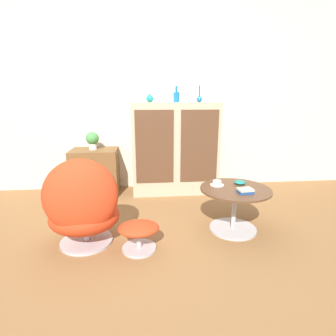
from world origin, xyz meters
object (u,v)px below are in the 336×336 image
(vase_inner_left, at_px, (176,97))
(teacup, at_px, (217,183))
(ottoman, at_px, (139,231))
(tv_console, at_px, (95,172))
(potted_plant, at_px, (92,139))
(coffee_table, at_px, (234,203))
(vase_leftmost, at_px, (150,99))
(book_stack, at_px, (245,191))
(bowl, at_px, (240,182))
(egg_chair, at_px, (83,207))
(vase_inner_right, at_px, (199,98))
(sideboard, at_px, (175,148))

(vase_inner_left, relative_size, teacup, 1.53)
(ottoman, bearing_deg, tv_console, 111.93)
(teacup, bearing_deg, potted_plant, 141.31)
(coffee_table, height_order, teacup, teacup)
(vase_leftmost, distance_m, book_stack, 1.75)
(bowl, bearing_deg, tv_console, 145.93)
(coffee_table, bearing_deg, egg_chair, -173.57)
(vase_inner_left, xyz_separation_m, teacup, (0.27, -1.09, -0.83))
(tv_console, distance_m, vase_inner_right, 1.69)
(tv_console, distance_m, teacup, 1.75)
(vase_inner_right, height_order, bowl, vase_inner_right)
(book_stack, bearing_deg, vase_leftmost, 121.18)
(bowl, bearing_deg, vase_inner_left, 115.12)
(tv_console, bearing_deg, sideboard, -0.50)
(potted_plant, bearing_deg, ottoman, -67.78)
(vase_inner_right, xyz_separation_m, teacup, (-0.03, -1.09, -0.81))
(tv_console, relative_size, vase_inner_right, 2.85)
(potted_plant, distance_m, bowl, 1.96)
(potted_plant, distance_m, book_stack, 2.07)
(book_stack, height_order, bowl, book_stack)
(ottoman, height_order, bowl, bowl)
(book_stack, bearing_deg, ottoman, -172.20)
(teacup, bearing_deg, egg_chair, -168.01)
(ottoman, distance_m, coffee_table, 0.96)
(egg_chair, distance_m, coffee_table, 1.40)
(vase_leftmost, height_order, teacup, vase_leftmost)
(sideboard, xyz_separation_m, tv_console, (-1.08, 0.01, -0.30))
(vase_inner_right, height_order, potted_plant, vase_inner_right)
(vase_inner_right, bearing_deg, book_stack, -83.24)
(egg_chair, xyz_separation_m, teacup, (1.24, 0.26, 0.09))
(vase_inner_left, relative_size, bowl, 1.80)
(vase_inner_left, bearing_deg, tv_console, 179.71)
(egg_chair, bearing_deg, vase_inner_left, 54.34)
(coffee_table, bearing_deg, book_stack, -72.30)
(sideboard, distance_m, vase_leftmost, 0.73)
(tv_console, bearing_deg, book_stack, -40.68)
(tv_console, distance_m, potted_plant, 0.44)
(ottoman, distance_m, vase_leftmost, 1.83)
(egg_chair, distance_m, bowl, 1.50)
(tv_console, distance_m, bowl, 1.93)
(tv_console, distance_m, vase_leftmost, 1.21)
(tv_console, xyz_separation_m, teacup, (1.36, -1.10, 0.15))
(tv_console, bearing_deg, vase_leftmost, -0.42)
(vase_leftmost, bearing_deg, coffee_table, -57.52)
(potted_plant, bearing_deg, egg_chair, -84.46)
(tv_console, xyz_separation_m, bowl, (1.60, -1.08, 0.15))
(sideboard, bearing_deg, vase_inner_left, 12.21)
(tv_console, height_order, potted_plant, potted_plant)
(sideboard, bearing_deg, bowl, -64.02)
(sideboard, bearing_deg, book_stack, -70.23)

